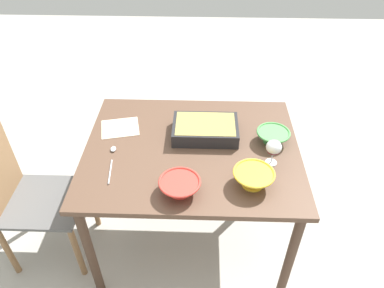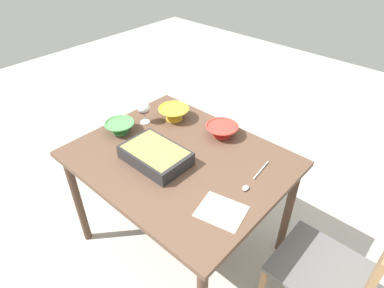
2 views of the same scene
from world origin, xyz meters
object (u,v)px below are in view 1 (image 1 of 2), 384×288
(serving_bowl, at_px, (180,186))
(napkin, at_px, (120,128))
(small_bowl, at_px, (253,178))
(serving_spoon, at_px, (112,157))
(casserole_dish, at_px, (205,129))
(mixing_bowl, at_px, (273,136))
(chair, at_px, (27,195))
(wine_glass, at_px, (274,148))
(dining_table, at_px, (192,159))

(serving_bowl, bearing_deg, napkin, -52.27)
(small_bowl, bearing_deg, serving_spoon, -13.07)
(casserole_dish, height_order, small_bowl, small_bowl)
(serving_bowl, bearing_deg, small_bowl, -170.29)
(napkin, bearing_deg, mixing_bowl, 173.67)
(chair, height_order, wine_glass, wine_glass)
(napkin, bearing_deg, small_bowl, 149.50)
(wine_glass, relative_size, casserole_dish, 0.39)
(mixing_bowl, relative_size, serving_bowl, 0.92)
(casserole_dish, distance_m, napkin, 0.50)
(chair, height_order, serving_spoon, chair)
(chair, relative_size, mixing_bowl, 4.88)
(chair, distance_m, serving_bowl, 0.99)
(wine_glass, distance_m, serving_spoon, 0.84)
(casserole_dish, xyz_separation_m, serving_bowl, (0.12, 0.44, -0.00))
(wine_glass, bearing_deg, dining_table, -14.75)
(dining_table, relative_size, serving_bowl, 5.83)
(chair, xyz_separation_m, serving_spoon, (-0.54, -0.02, 0.29))
(small_bowl, bearing_deg, dining_table, -41.28)
(napkin, bearing_deg, wine_glass, 162.08)
(mixing_bowl, relative_size, small_bowl, 0.91)
(small_bowl, bearing_deg, wine_glass, -125.21)
(small_bowl, xyz_separation_m, serving_bowl, (0.35, 0.06, -0.01))
(wine_glass, bearing_deg, mixing_bowl, -99.24)
(chair, relative_size, wine_glass, 6.28)
(casserole_dish, distance_m, mixing_bowl, 0.38)
(serving_spoon, bearing_deg, napkin, -88.41)
(serving_spoon, xyz_separation_m, napkin, (0.01, -0.26, -0.01))
(mixing_bowl, xyz_separation_m, small_bowl, (0.14, 0.34, 0.01))
(small_bowl, xyz_separation_m, napkin, (0.73, -0.43, -0.05))
(casserole_dish, xyz_separation_m, small_bowl, (-0.23, 0.38, 0.00))
(dining_table, relative_size, small_bowl, 5.79)
(dining_table, relative_size, serving_spoon, 4.17)
(chair, height_order, mixing_bowl, chair)
(serving_bowl, height_order, serving_spoon, serving_bowl)
(mixing_bowl, distance_m, serving_spoon, 0.88)
(napkin, bearing_deg, chair, 28.60)
(casserole_dish, bearing_deg, wine_glass, 147.04)
(chair, bearing_deg, casserole_dish, -166.91)
(wine_glass, relative_size, napkin, 0.67)
(wine_glass, height_order, small_bowl, wine_glass)
(dining_table, relative_size, mixing_bowl, 6.34)
(wine_glass, distance_m, napkin, 0.89)
(mixing_bowl, bearing_deg, wine_glass, 80.76)
(mixing_bowl, xyz_separation_m, serving_spoon, (0.87, 0.17, -0.03))
(dining_table, distance_m, casserole_dish, 0.19)
(dining_table, height_order, serving_spoon, serving_spoon)
(mixing_bowl, xyz_separation_m, napkin, (0.87, -0.10, -0.04))
(dining_table, xyz_separation_m, small_bowl, (-0.31, 0.27, 0.14))
(wine_glass, distance_m, casserole_dish, 0.42)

